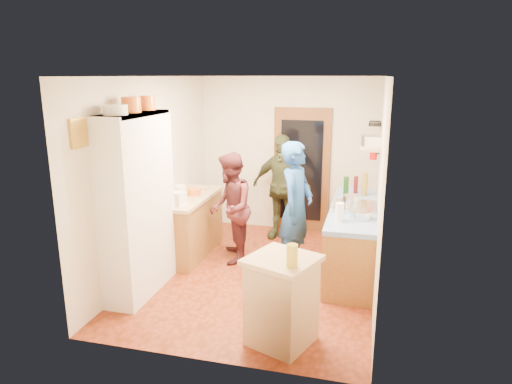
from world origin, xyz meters
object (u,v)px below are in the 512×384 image
at_px(hutch_body, 138,205).
at_px(person_back, 282,187).
at_px(person_left, 232,207).
at_px(person_hob, 298,208).
at_px(right_counter_base, 353,240).
at_px(island_base, 282,303).

bearing_deg(hutch_body, person_back, 60.39).
relative_size(person_left, person_back, 0.92).
height_order(hutch_body, person_hob, hutch_body).
height_order(hutch_body, right_counter_base, hutch_body).
xyz_separation_m(right_counter_base, person_back, (-1.19, 1.00, 0.44)).
distance_m(hutch_body, right_counter_base, 2.90).
bearing_deg(island_base, right_counter_base, 73.67).
bearing_deg(person_left, island_base, 13.35).
height_order(right_counter_base, island_base, island_base).
xyz_separation_m(hutch_body, person_left, (0.81, 1.22, -0.31)).
bearing_deg(person_left, person_hob, 64.11).
relative_size(hutch_body, island_base, 2.56).
distance_m(island_base, person_hob, 1.83).
relative_size(island_base, person_left, 0.55).
bearing_deg(person_left, right_counter_base, 76.37).
relative_size(hutch_body, right_counter_base, 1.00).
relative_size(hutch_body, person_hob, 1.24).
bearing_deg(right_counter_base, person_back, 139.99).
relative_size(person_hob, person_back, 1.04).
distance_m(right_counter_base, person_back, 1.62).
xyz_separation_m(hutch_body, person_back, (1.31, 2.30, -0.24)).
height_order(island_base, person_back, person_back).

